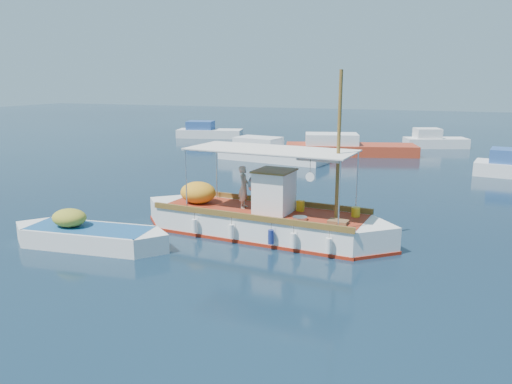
% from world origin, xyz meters
% --- Properties ---
extents(ground, '(160.00, 160.00, 0.00)m').
position_xyz_m(ground, '(0.00, 0.00, 0.00)').
color(ground, black).
rests_on(ground, ground).
extents(fishing_caique, '(10.00, 3.43, 6.13)m').
position_xyz_m(fishing_caique, '(-0.68, 0.50, 0.53)').
color(fishing_caique, white).
rests_on(fishing_caique, ground).
extents(dinghy, '(5.92, 2.06, 1.45)m').
position_xyz_m(dinghy, '(-5.78, -2.81, 0.30)').
color(dinghy, white).
rests_on(dinghy, ground).
extents(bg_boat_nw, '(7.93, 3.64, 1.80)m').
position_xyz_m(bg_boat_nw, '(-5.91, 16.78, 0.49)').
color(bg_boat_nw, silver).
rests_on(bg_boat_nw, ground).
extents(bg_boat_n, '(10.08, 5.30, 1.80)m').
position_xyz_m(bg_boat_n, '(-1.32, 21.38, 0.49)').
color(bg_boat_n, '#A7331B').
rests_on(bg_boat_n, ground).
extents(bg_boat_far_w, '(6.58, 3.63, 1.80)m').
position_xyz_m(bg_boat_far_w, '(-16.13, 28.04, 0.49)').
color(bg_boat_far_w, silver).
rests_on(bg_boat_far_w, ground).
extents(bg_boat_far_n, '(5.40, 3.60, 1.80)m').
position_xyz_m(bg_boat_far_n, '(4.79, 28.05, 0.49)').
color(bg_boat_far_n, silver).
rests_on(bg_boat_far_n, ground).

